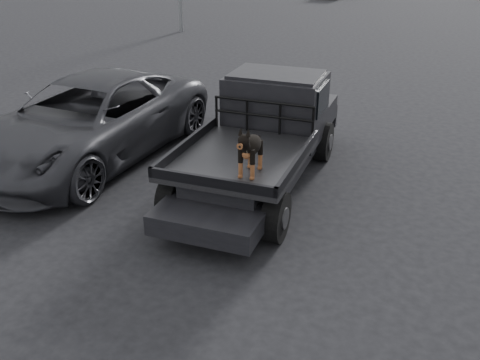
% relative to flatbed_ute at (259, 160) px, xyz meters
% --- Properties ---
extents(ground, '(120.00, 120.00, 0.00)m').
position_rel_flatbed_ute_xyz_m(ground, '(0.01, -1.73, -0.46)').
color(ground, black).
rests_on(ground, ground).
extents(flatbed_ute, '(2.00, 5.40, 0.92)m').
position_rel_flatbed_ute_xyz_m(flatbed_ute, '(0.00, 0.00, 0.00)').
color(flatbed_ute, black).
rests_on(flatbed_ute, ground).
extents(ute_cab, '(1.72, 1.30, 0.88)m').
position_rel_flatbed_ute_xyz_m(ute_cab, '(0.00, 0.95, 0.90)').
color(ute_cab, black).
rests_on(ute_cab, flatbed_ute).
extents(headache_rack, '(1.80, 0.08, 0.55)m').
position_rel_flatbed_ute_xyz_m(headache_rack, '(0.00, 0.20, 0.74)').
color(headache_rack, black).
rests_on(headache_rack, flatbed_ute).
extents(dog, '(0.32, 0.60, 0.74)m').
position_rel_flatbed_ute_xyz_m(dog, '(0.36, -1.50, 0.83)').
color(dog, black).
rests_on(dog, flatbed_ute).
extents(parked_suv, '(3.01, 5.83, 1.57)m').
position_rel_flatbed_ute_xyz_m(parked_suv, '(-3.50, 0.00, 0.33)').
color(parked_suv, '#323338').
rests_on(parked_suv, ground).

